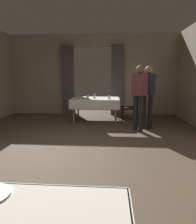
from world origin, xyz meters
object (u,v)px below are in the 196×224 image
(glass_mid_b, at_px, (109,97))
(person_diner_standing_aside, at_px, (148,92))
(person_waiter_by_doorway, at_px, (139,93))
(dining_table_mid, at_px, (96,101))
(chair_mid_right, at_px, (131,105))
(glass_mid_c, at_px, (88,97))
(plate_mid_d, at_px, (84,99))
(flower_vase_mid, at_px, (94,96))

(glass_mid_b, relative_size, person_diner_standing_aside, 0.06)
(person_waiter_by_doorway, distance_m, person_diner_standing_aside, 0.39)
(dining_table_mid, relative_size, chair_mid_right, 1.66)
(chair_mid_right, distance_m, person_waiter_by_doorway, 1.29)
(chair_mid_right, height_order, glass_mid_c, chair_mid_right)
(plate_mid_d, xyz_separation_m, person_diner_standing_aside, (1.84, -0.47, 0.27))
(glass_mid_b, bearing_deg, plate_mid_d, -166.79)
(chair_mid_right, distance_m, person_diner_standing_aside, 1.10)
(glass_mid_c, relative_size, person_diner_standing_aside, 0.05)
(dining_table_mid, bearing_deg, person_diner_standing_aside, -30.02)
(glass_mid_c, bearing_deg, dining_table_mid, -1.13)
(dining_table_mid, height_order, glass_mid_c, glass_mid_c)
(glass_mid_c, bearing_deg, person_diner_standing_aside, -26.38)
(dining_table_mid, height_order, chair_mid_right, chair_mid_right)
(chair_mid_right, relative_size, person_waiter_by_doorway, 0.54)
(chair_mid_right, xyz_separation_m, flower_vase_mid, (-1.18, -0.20, 0.33))
(dining_table_mid, relative_size, person_diner_standing_aside, 0.89)
(plate_mid_d, relative_size, person_diner_standing_aside, 0.13)
(dining_table_mid, distance_m, chair_mid_right, 1.16)
(dining_table_mid, height_order, plate_mid_d, plate_mid_d)
(chair_mid_right, height_order, glass_mid_b, chair_mid_right)
(dining_table_mid, height_order, person_diner_standing_aside, person_diner_standing_aside)
(dining_table_mid, xyz_separation_m, flower_vase_mid, (-0.02, -0.17, 0.18))
(glass_mid_b, distance_m, plate_mid_d, 0.79)
(person_diner_standing_aside, bearing_deg, chair_mid_right, 111.11)
(flower_vase_mid, relative_size, glass_mid_b, 1.58)
(dining_table_mid, distance_m, plate_mid_d, 0.53)
(flower_vase_mid, xyz_separation_m, person_diner_standing_aside, (1.53, -0.70, 0.18))
(glass_mid_b, bearing_deg, glass_mid_c, 162.53)
(flower_vase_mid, distance_m, glass_mid_c, 0.29)
(chair_mid_right, relative_size, flower_vase_mid, 5.50)
(plate_mid_d, distance_m, person_diner_standing_aside, 1.92)
(chair_mid_right, xyz_separation_m, person_waiter_by_doorway, (0.08, -1.19, 0.51))
(glass_mid_c, bearing_deg, person_waiter_by_doorway, -37.63)
(dining_table_mid, relative_size, flower_vase_mid, 9.11)
(flower_vase_mid, height_order, person_waiter_by_doorway, person_waiter_by_doorway)
(chair_mid_right, bearing_deg, dining_table_mid, -178.08)
(flower_vase_mid, bearing_deg, person_waiter_by_doorway, -37.93)
(glass_mid_b, bearing_deg, flower_vase_mid, 174.00)
(glass_mid_b, height_order, glass_mid_c, glass_mid_b)
(person_diner_standing_aside, bearing_deg, glass_mid_c, 153.62)
(dining_table_mid, bearing_deg, chair_mid_right, 1.92)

